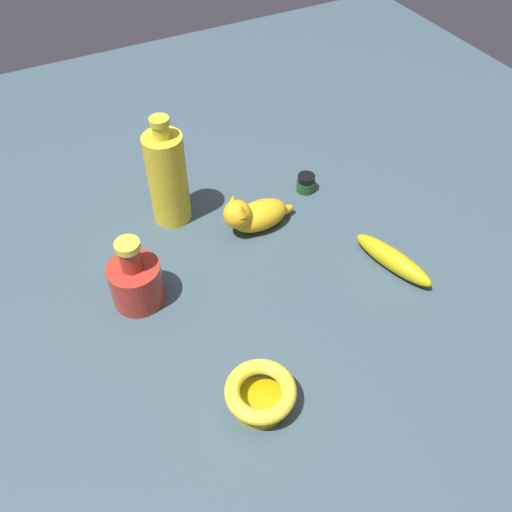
{
  "coord_description": "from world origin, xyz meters",
  "views": [
    {
      "loc": [
        -0.29,
        -0.57,
        0.75
      ],
      "look_at": [
        0.0,
        0.0,
        0.07
      ],
      "focal_mm": 38.38,
      "sensor_mm": 36.0,
      "label": 1
    }
  ],
  "objects_px": {
    "bottle_short": "(136,280)",
    "nail_polish_jar": "(306,183)",
    "bottle_tall": "(167,177)",
    "bowl": "(260,393)",
    "banana": "(393,260)",
    "cat_figurine": "(254,214)"
  },
  "relations": [
    {
      "from": "bottle_tall",
      "to": "banana",
      "type": "relative_size",
      "value": 1.35
    },
    {
      "from": "bottle_tall",
      "to": "bowl",
      "type": "relative_size",
      "value": 2.15
    },
    {
      "from": "bottle_tall",
      "to": "bottle_short",
      "type": "xyz_separation_m",
      "value": [
        -0.13,
        -0.17,
        -0.05
      ]
    },
    {
      "from": "cat_figurine",
      "to": "banana",
      "type": "bearing_deg",
      "value": -49.61
    },
    {
      "from": "bottle_tall",
      "to": "nail_polish_jar",
      "type": "bearing_deg",
      "value": -10.43
    },
    {
      "from": "bowl",
      "to": "banana",
      "type": "xyz_separation_m",
      "value": [
        0.34,
        0.14,
        -0.01
      ]
    },
    {
      "from": "bowl",
      "to": "nail_polish_jar",
      "type": "distance_m",
      "value": 0.51
    },
    {
      "from": "bottle_short",
      "to": "nail_polish_jar",
      "type": "relative_size",
      "value": 3.5
    },
    {
      "from": "bowl",
      "to": "banana",
      "type": "bearing_deg",
      "value": 21.6
    },
    {
      "from": "nail_polish_jar",
      "to": "banana",
      "type": "xyz_separation_m",
      "value": [
        0.03,
        -0.26,
        0.0
      ]
    },
    {
      "from": "bottle_tall",
      "to": "bottle_short",
      "type": "height_order",
      "value": "bottle_tall"
    },
    {
      "from": "cat_figurine",
      "to": "bottle_tall",
      "type": "bearing_deg",
      "value": 140.69
    },
    {
      "from": "cat_figurine",
      "to": "nail_polish_jar",
      "type": "xyz_separation_m",
      "value": [
        0.15,
        0.05,
        -0.02
      ]
    },
    {
      "from": "bottle_tall",
      "to": "banana",
      "type": "height_order",
      "value": "bottle_tall"
    },
    {
      "from": "nail_polish_jar",
      "to": "bowl",
      "type": "bearing_deg",
      "value": -128.48
    },
    {
      "from": "cat_figurine",
      "to": "bowl",
      "type": "distance_m",
      "value": 0.38
    },
    {
      "from": "nail_polish_jar",
      "to": "banana",
      "type": "bearing_deg",
      "value": -84.21
    },
    {
      "from": "cat_figurine",
      "to": "nail_polish_jar",
      "type": "bearing_deg",
      "value": 19.71
    },
    {
      "from": "cat_figurine",
      "to": "bowl",
      "type": "xyz_separation_m",
      "value": [
        -0.17,
        -0.35,
        -0.0
      ]
    },
    {
      "from": "bottle_tall",
      "to": "banana",
      "type": "bearing_deg",
      "value": -45.72
    },
    {
      "from": "bowl",
      "to": "banana",
      "type": "distance_m",
      "value": 0.37
    },
    {
      "from": "bowl",
      "to": "banana",
      "type": "relative_size",
      "value": 0.63
    }
  ]
}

